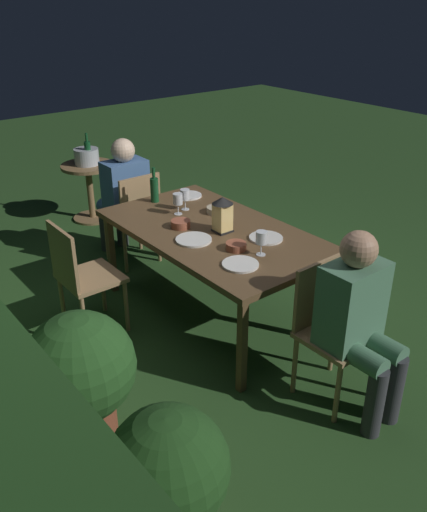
{
  "coord_description": "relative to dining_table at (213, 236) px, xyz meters",
  "views": [
    {
      "loc": [
        -2.85,
        2.27,
        2.32
      ],
      "look_at": [
        0.0,
        0.0,
        0.51
      ],
      "focal_mm": 37.99,
      "sensor_mm": 36.0,
      "label": 1
    }
  ],
  "objects": [
    {
      "name": "ground_plane",
      "position": [
        0.0,
        0.0,
        -0.68
      ],
      "size": [
        16.0,
        16.0,
        0.0
      ],
      "primitive_type": "plane",
      "color": "#26471E"
    },
    {
      "name": "dining_table",
      "position": [
        0.0,
        0.0,
        0.0
      ],
      "size": [
        1.78,
        1.0,
        0.73
      ],
      "color": "brown",
      "rests_on": "ground"
    },
    {
      "name": "chair_head_far",
      "position": [
        1.14,
        0.0,
        -0.19
      ],
      "size": [
        0.4,
        0.42,
        0.87
      ],
      "color": "#9E7A51",
      "rests_on": "ground"
    },
    {
      "name": "person_in_blue",
      "position": [
        1.33,
        0.0,
        -0.04
      ],
      "size": [
        0.48,
        0.38,
        1.15
      ],
      "color": "#426699",
      "rests_on": "ground"
    },
    {
      "name": "chair_side_right_b",
      "position": [
        0.4,
        0.89,
        -0.19
      ],
      "size": [
        0.42,
        0.4,
        0.87
      ],
      "color": "#9E7A51",
      "rests_on": "ground"
    },
    {
      "name": "chair_head_near",
      "position": [
        -1.14,
        0.0,
        -0.19
      ],
      "size": [
        0.4,
        0.42,
        0.87
      ],
      "color": "#9E7A51",
      "rests_on": "ground"
    },
    {
      "name": "person_in_green",
      "position": [
        -1.33,
        0.0,
        -0.04
      ],
      "size": [
        0.48,
        0.38,
        1.15
      ],
      "color": "#4C7A5B",
      "rests_on": "ground"
    },
    {
      "name": "lantern_centerpiece",
      "position": [
        -0.07,
        -0.03,
        0.2
      ],
      "size": [
        0.15,
        0.15,
        0.27
      ],
      "color": "black",
      "rests_on": "dining_table"
    },
    {
      "name": "green_bottle_on_table",
      "position": [
        0.75,
        0.02,
        0.16
      ],
      "size": [
        0.07,
        0.07,
        0.29
      ],
      "color": "#144723",
      "rests_on": "dining_table"
    },
    {
      "name": "wine_glass_a",
      "position": [
        0.41,
        0.03,
        0.17
      ],
      "size": [
        0.08,
        0.08,
        0.17
      ],
      "color": "silver",
      "rests_on": "dining_table"
    },
    {
      "name": "wine_glass_b",
      "position": [
        -0.52,
        0.02,
        0.17
      ],
      "size": [
        0.08,
        0.08,
        0.17
      ],
      "color": "silver",
      "rests_on": "dining_table"
    },
    {
      "name": "wine_glass_c",
      "position": [
        0.45,
        -0.07,
        0.17
      ],
      "size": [
        0.08,
        0.08,
        0.17
      ],
      "color": "silver",
      "rests_on": "dining_table"
    },
    {
      "name": "plate_a",
      "position": [
        -0.07,
        0.23,
        0.06
      ],
      "size": [
        0.26,
        0.26,
        0.01
      ],
      "primitive_type": "cylinder",
      "color": "white",
      "rests_on": "dining_table"
    },
    {
      "name": "plate_b",
      "position": [
        -0.55,
        0.22,
        0.06
      ],
      "size": [
        0.24,
        0.24,
        0.01
      ],
      "primitive_type": "cylinder",
      "color": "white",
      "rests_on": "dining_table"
    },
    {
      "name": "plate_c",
      "position": [
        -0.36,
        -0.18,
        0.06
      ],
      "size": [
        0.24,
        0.24,
        0.01
      ],
      "primitive_type": "cylinder",
      "color": "silver",
      "rests_on": "dining_table"
    },
    {
      "name": "plate_d",
      "position": [
        0.68,
        -0.27,
        0.06
      ],
      "size": [
        0.22,
        0.22,
        0.01
      ],
      "primitive_type": "cylinder",
      "color": "white",
      "rests_on": "dining_table"
    },
    {
      "name": "bowl_olives",
      "position": [
        0.24,
        -0.23,
        0.08
      ],
      "size": [
        0.16,
        0.16,
        0.05
      ],
      "color": "#BCAD8E",
      "rests_on": "dining_table"
    },
    {
      "name": "bowl_bread",
      "position": [
        0.18,
        0.17,
        0.08
      ],
      "size": [
        0.14,
        0.14,
        0.06
      ],
      "color": "#9E5138",
      "rests_on": "dining_table"
    },
    {
      "name": "bowl_salad",
      "position": [
        -0.36,
        0.09,
        0.08
      ],
      "size": [
        0.14,
        0.14,
        0.05
      ],
      "color": "#9E5138",
      "rests_on": "dining_table"
    },
    {
      "name": "side_table",
      "position": [
        2.38,
        -0.17,
        -0.26
      ],
      "size": [
        0.57,
        0.57,
        0.62
      ],
      "color": "brown",
      "rests_on": "ground"
    },
    {
      "name": "ice_bucket",
      "position": [
        2.38,
        -0.17,
        0.04
      ],
      "size": [
        0.26,
        0.26,
        0.34
      ],
      "color": "#B2B7BF",
      "rests_on": "side_table"
    },
    {
      "name": "potted_plant_by_hedge",
      "position": [
        -1.42,
        1.38,
        -0.24
      ],
      "size": [
        0.55,
        0.55,
        0.75
      ],
      "color": "#9E5133",
      "rests_on": "ground"
    },
    {
      "name": "potted_plant_corner",
      "position": [
        -0.59,
        1.38,
        -0.21
      ],
      "size": [
        0.61,
        0.61,
        0.81
      ],
      "color": "brown",
      "rests_on": "ground"
    }
  ]
}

